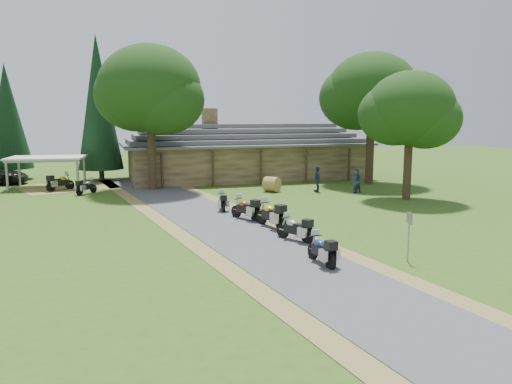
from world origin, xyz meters
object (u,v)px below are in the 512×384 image
object	(u,v)px
lodge	(245,151)
motorcycle_row_b	(295,228)
motorcycle_carport_a	(60,181)
carport	(48,172)
motorcycle_row_e	(222,201)
motorcycle_row_a	(321,249)
motorcycle_row_d	(246,208)
motorcycle_row_c	(271,213)
hay_bale	(272,184)
motorcycle_carport_b	(86,186)

from	to	relation	value
lodge	motorcycle_row_b	size ratio (longest dim) A/B	11.82
motorcycle_row_b	motorcycle_carport_a	world-z (taller)	motorcycle_carport_a
carport	motorcycle_row_e	distance (m)	17.11
motorcycle_row_a	motorcycle_carport_a	size ratio (longest dim) A/B	0.89
motorcycle_row_b	motorcycle_row_a	bearing A→B (deg)	145.32
motorcycle_row_d	motorcycle_row_b	bearing A→B (deg)	162.54
motorcycle_row_b	motorcycle_row_e	size ratio (longest dim) A/B	1.08
motorcycle_row_c	motorcycle_row_d	size ratio (longest dim) A/B	1.08
motorcycle_row_a	motorcycle_row_e	xyz separation A→B (m)	(-0.95, 11.71, -0.04)
motorcycle_row_d	motorcycle_row_e	world-z (taller)	motorcycle_row_d
motorcycle_carport_a	hay_bale	size ratio (longest dim) A/B	1.80
motorcycle_row_e	motorcycle_carport_b	distance (m)	11.93
carport	motorcycle_row_c	bearing A→B (deg)	-49.53
lodge	motorcycle_row_c	distance (m)	20.24
motorcycle_row_a	motorcycle_carport_a	world-z (taller)	motorcycle_carport_a
motorcycle_row_d	motorcycle_row_e	xyz separation A→B (m)	(-0.55, 3.00, -0.09)
motorcycle_carport_a	motorcycle_carport_b	xyz separation A→B (m)	(1.89, -2.37, -0.10)
motorcycle_row_d	motorcycle_row_e	size ratio (longest dim) A/B	1.16
motorcycle_row_d	hay_bale	bearing A→B (deg)	-53.77
carport	motorcycle_carport_a	world-z (taller)	carport
motorcycle_row_b	carport	bearing A→B (deg)	0.73
carport	motorcycle_row_d	xyz separation A→B (m)	(11.26, -16.32, -0.54)
motorcycle_carport_b	hay_bale	world-z (taller)	motorcycle_carport_b
carport	motorcycle_row_e	size ratio (longest dim) A/B	3.31
lodge	motorcycle_carport_b	bearing A→B (deg)	-158.03
motorcycle_carport_b	motorcycle_row_a	bearing A→B (deg)	-114.01
motorcycle_carport_b	motorcycle_carport_a	bearing A→B (deg)	81.66
lodge	carport	size ratio (longest dim) A/B	3.84
motorcycle_row_a	motorcycle_row_d	size ratio (longest dim) A/B	0.91
motorcycle_row_c	motorcycle_row_d	bearing A→B (deg)	2.14
motorcycle_row_b	motorcycle_row_c	bearing A→B (deg)	-26.50
motorcycle_carport_b	hay_bale	bearing A→B (deg)	-60.11
motorcycle_carport_a	lodge	bearing A→B (deg)	-24.71
motorcycle_carport_a	motorcycle_row_a	bearing A→B (deg)	-101.26
carport	motorcycle_row_d	bearing A→B (deg)	-47.73
hay_bale	motorcycle_row_c	bearing A→B (deg)	-109.76
lodge	motorcycle_carport_a	bearing A→B (deg)	-168.69
motorcycle_row_b	motorcycle_row_d	bearing A→B (deg)	-19.90
motorcycle_row_b	motorcycle_carport_b	size ratio (longest dim) A/B	1.05
motorcycle_carport_a	motorcycle_row_b	bearing A→B (deg)	-96.51
motorcycle_row_b	motorcycle_carport_b	xyz separation A→B (m)	(-9.14, 17.13, -0.03)
motorcycle_carport_a	motorcycle_row_e	bearing A→B (deg)	-85.58
lodge	motorcycle_row_b	world-z (taller)	lodge
motorcycle_row_c	hay_bale	xyz separation A→B (m)	(4.01, 11.15, -0.17)
lodge	motorcycle_row_c	bearing A→B (deg)	-102.84
motorcycle_row_a	motorcycle_row_c	bearing A→B (deg)	-5.97
motorcycle_carport_b	motorcycle_row_b	bearing A→B (deg)	-108.83
motorcycle_row_c	motorcycle_row_d	world-z (taller)	motorcycle_row_c
carport	motorcycle_row_b	size ratio (longest dim) A/B	3.08
motorcycle_row_a	motorcycle_row_e	distance (m)	11.75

